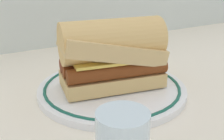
{
  "coord_description": "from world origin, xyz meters",
  "views": [
    {
      "loc": [
        -0.25,
        -0.4,
        0.24
      ],
      "look_at": [
        -0.01,
        0.03,
        0.04
      ],
      "focal_mm": 45.39,
      "sensor_mm": 36.0,
      "label": 1
    }
  ],
  "objects": [
    {
      "name": "ground_plane",
      "position": [
        0.0,
        0.0,
        0.0
      ],
      "size": [
        1.5,
        1.5,
        0.0
      ],
      "primitive_type": "plane",
      "color": "silver"
    },
    {
      "name": "plate",
      "position": [
        -0.01,
        0.03,
        0.01
      ],
      "size": [
        0.28,
        0.28,
        0.01
      ],
      "color": "white",
      "rests_on": "ground_plane"
    },
    {
      "name": "sausage_sandwich",
      "position": [
        -0.01,
        0.03,
        0.08
      ],
      "size": [
        0.2,
        0.12,
        0.13
      ],
      "rotation": [
        0.0,
        0.0,
        -0.17
      ],
      "color": "tan",
      "rests_on": "plate"
    }
  ]
}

